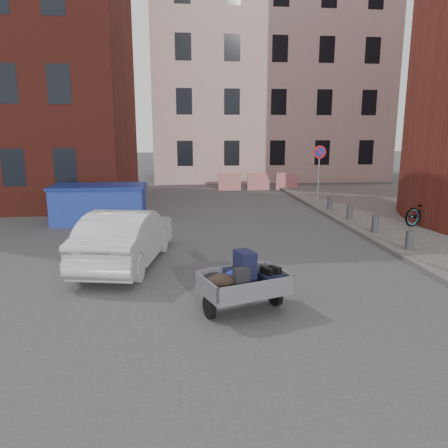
{
  "coord_description": "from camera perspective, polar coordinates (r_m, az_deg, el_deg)",
  "views": [
    {
      "loc": [
        -0.53,
        -10.19,
        3.46
      ],
      "look_at": [
        0.64,
        0.69,
        1.1
      ],
      "focal_mm": 35.0,
      "sensor_mm": 36.0,
      "label": 1
    }
  ],
  "objects": [
    {
      "name": "dumpster",
      "position": [
        17.16,
        -15.94,
        2.55
      ],
      "size": [
        3.47,
        1.83,
        1.45
      ],
      "rotation": [
        0.0,
        0.0,
        -0.02
      ],
      "color": "#21369F",
      "rests_on": "ground"
    },
    {
      "name": "no_parking_sign",
      "position": [
        20.78,
        12.33,
        7.91
      ],
      "size": [
        0.6,
        0.09,
        2.65
      ],
      "color": "gray",
      "rests_on": "sidewalk"
    },
    {
      "name": "building_pink",
      "position": [
        33.03,
        5.59,
        18.28
      ],
      "size": [
        16.0,
        8.0,
        14.0
      ],
      "primitive_type": "cube",
      "color": "#C8A29A",
      "rests_on": "ground"
    },
    {
      "name": "bollards",
      "position": [
        15.38,
        19.14,
        0.0
      ],
      "size": [
        0.22,
        9.02,
        0.55
      ],
      "color": "#3A3A3D",
      "rests_on": "sidewalk"
    },
    {
      "name": "trailer",
      "position": [
        8.45,
        2.52,
        -7.58
      ],
      "size": [
        1.87,
        1.98,
        1.2
      ],
      "rotation": [
        0.0,
        0.0,
        0.33
      ],
      "color": "black",
      "rests_on": "ground"
    },
    {
      "name": "bicycle",
      "position": [
        17.23,
        24.87,
        1.6
      ],
      "size": [
        2.08,
        1.27,
        1.03
      ],
      "primitive_type": "imported",
      "rotation": [
        0.0,
        0.0,
        1.9
      ],
      "color": "black",
      "rests_on": "sidewalk"
    },
    {
      "name": "silver_car",
      "position": [
        11.66,
        -12.66,
        -1.65
      ],
      "size": [
        2.35,
        4.66,
        1.47
      ],
      "primitive_type": "imported",
      "rotation": [
        0.0,
        0.0,
        2.96
      ],
      "color": "#B5B8BD",
      "rests_on": "ground"
    },
    {
      "name": "barriers",
      "position": [
        25.8,
        4.5,
        5.56
      ],
      "size": [
        4.7,
        0.18,
        1.0
      ],
      "color": "red",
      "rests_on": "ground"
    },
    {
      "name": "ground",
      "position": [
        10.77,
        -3.0,
        -6.58
      ],
      "size": [
        120.0,
        120.0,
        0.0
      ],
      "primitive_type": "plane",
      "color": "#38383A",
      "rests_on": "ground"
    }
  ]
}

